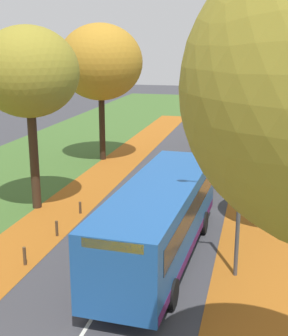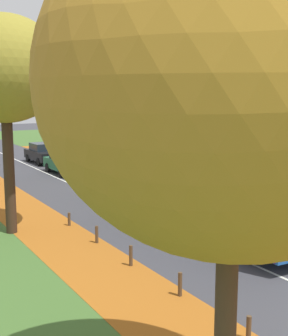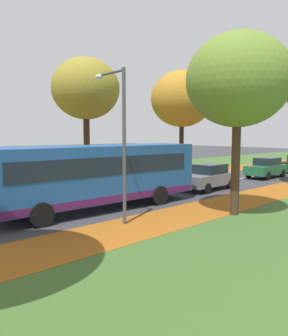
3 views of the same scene
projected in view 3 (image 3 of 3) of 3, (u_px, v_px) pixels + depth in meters
grass_verge_left at (128, 172)px, 29.99m from camera, size 12.00×90.00×0.01m
leaf_litter_left at (104, 185)px, 22.59m from camera, size 2.80×60.00×0.00m
leaf_litter_right at (215, 207)px, 15.84m from camera, size 2.80×60.00×0.00m
road_centre_line at (211, 184)px, 23.25m from camera, size 0.12×80.00×0.01m
tree_left_near at (86, 89)px, 22.64m from camera, size 4.70×4.70×8.75m
tree_left_mid at (182, 99)px, 29.40m from camera, size 5.60×5.60×9.18m
tree_right_near at (238, 81)px, 13.76m from camera, size 4.39×4.39×7.75m
bollard_fourth at (20, 193)px, 17.64m from camera, size 0.12×0.12×0.71m
bollard_fifth at (66, 188)px, 19.46m from camera, size 0.12×0.12×0.68m
bollard_sixth at (104, 184)px, 21.34m from camera, size 0.12×0.12×0.59m
streetlamp_right at (119, 128)px, 12.68m from camera, size 1.89×0.28×6.00m
bus at (96, 173)px, 15.20m from camera, size 2.95×10.49×2.98m
car_grey_lead at (209, 177)px, 20.70m from camera, size 1.92×4.27×1.62m
car_green_following at (266, 168)px, 26.31m from camera, size 1.84×4.23×1.62m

